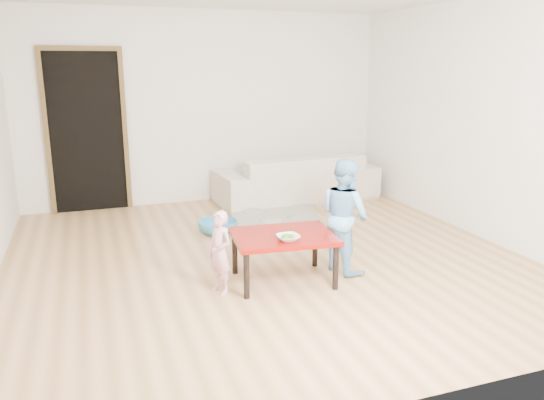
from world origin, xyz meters
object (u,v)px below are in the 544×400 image
sofa (297,177)px  child_blue (344,215)px  basin (218,227)px  bowl (288,238)px  child_pink (220,252)px  red_table (283,258)px

sofa → child_blue: bearing=73.8°
sofa → basin: size_ratio=4.95×
sofa → bowl: size_ratio=11.68×
sofa → bowl: sofa is taller
sofa → child_pink: (-1.78, -2.71, 0.03)m
sofa → child_pink: bearing=52.6°
sofa → child_blue: size_ratio=2.13×
bowl → child_pink: size_ratio=0.27×
child_pink → red_table: bearing=69.7°
bowl → child_pink: 0.59m
red_table → bowl: size_ratio=4.53×
sofa → child_blue: child_blue is taller
child_blue → child_pink: bearing=81.1°
child_pink → sofa: bearing=121.9°
red_table → bowl: 0.30m
child_blue → basin: child_blue is taller
bowl → child_blue: 0.70m
bowl → basin: (-0.21, 1.72, -0.39)m
sofa → bowl: (-1.22, -2.83, 0.13)m
bowl → basin: size_ratio=0.42×
red_table → sofa: bearing=65.8°
sofa → red_table: bearing=61.8°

